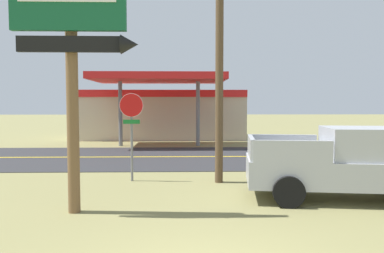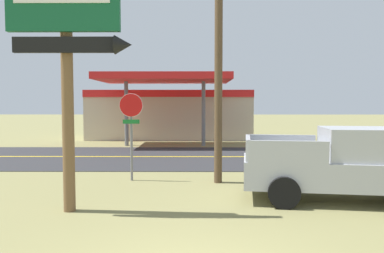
{
  "view_description": "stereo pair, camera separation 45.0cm",
  "coord_description": "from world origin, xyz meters",
  "px_view_note": "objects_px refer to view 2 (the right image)",
  "views": [
    {
      "loc": [
        -0.36,
        -5.03,
        2.58
      ],
      "look_at": [
        0.0,
        8.0,
        1.8
      ],
      "focal_mm": 34.74,
      "sensor_mm": 36.0,
      "label": 1
    },
    {
      "loc": [
        0.09,
        -5.03,
        2.58
      ],
      "look_at": [
        0.0,
        8.0,
        1.8
      ],
      "focal_mm": 34.74,
      "sensor_mm": 36.0,
      "label": 2
    }
  ],
  "objects_px": {
    "stop_sign": "(131,121)",
    "utility_pole": "(219,26)",
    "gas_station": "(171,113)",
    "motel_sign": "(67,26)",
    "pickup_silver_parked_on_lawn": "(345,165)"
  },
  "relations": [
    {
      "from": "utility_pole",
      "to": "pickup_silver_parked_on_lawn",
      "type": "height_order",
      "value": "utility_pole"
    },
    {
      "from": "motel_sign",
      "to": "gas_station",
      "type": "bearing_deg",
      "value": 86.84
    },
    {
      "from": "stop_sign",
      "to": "utility_pole",
      "type": "bearing_deg",
      "value": -5.99
    },
    {
      "from": "stop_sign",
      "to": "utility_pole",
      "type": "distance_m",
      "value": 4.24
    },
    {
      "from": "utility_pole",
      "to": "motel_sign",
      "type": "bearing_deg",
      "value": -137.38
    },
    {
      "from": "motel_sign",
      "to": "utility_pole",
      "type": "distance_m",
      "value": 5.11
    },
    {
      "from": "stop_sign",
      "to": "utility_pole",
      "type": "relative_size",
      "value": 0.31
    },
    {
      "from": "stop_sign",
      "to": "gas_station",
      "type": "relative_size",
      "value": 0.25
    },
    {
      "from": "motel_sign",
      "to": "gas_station",
      "type": "xyz_separation_m",
      "value": [
        1.1,
        19.99,
        -2.45
      ]
    },
    {
      "from": "gas_station",
      "to": "stop_sign",
      "type": "bearing_deg",
      "value": -90.99
    },
    {
      "from": "gas_station",
      "to": "motel_sign",
      "type": "bearing_deg",
      "value": -93.16
    },
    {
      "from": "motel_sign",
      "to": "gas_station",
      "type": "distance_m",
      "value": 20.17
    },
    {
      "from": "motel_sign",
      "to": "pickup_silver_parked_on_lawn",
      "type": "height_order",
      "value": "motel_sign"
    },
    {
      "from": "stop_sign",
      "to": "utility_pole",
      "type": "height_order",
      "value": "utility_pole"
    },
    {
      "from": "pickup_silver_parked_on_lawn",
      "to": "gas_station",
      "type": "bearing_deg",
      "value": 107.25
    }
  ]
}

